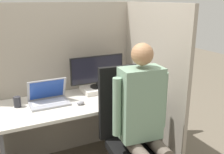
{
  "coord_description": "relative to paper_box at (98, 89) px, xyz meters",
  "views": [
    {
      "loc": [
        -0.74,
        -1.98,
        1.72
      ],
      "look_at": [
        0.32,
        0.17,
        0.99
      ],
      "focal_mm": 42.0,
      "sensor_mm": 36.0,
      "label": 1
    }
  ],
  "objects": [
    {
      "name": "cubicle_panel_back",
      "position": [
        -0.3,
        0.21,
        0.07
      ],
      "size": [
        2.01,
        0.04,
        1.68
      ],
      "color": "gray",
      "rests_on": "ground"
    },
    {
      "name": "cubicle_panel_right",
      "position": [
        0.48,
        -0.22,
        0.07
      ],
      "size": [
        0.04,
        1.32,
        1.68
      ],
      "color": "gray",
      "rests_on": "ground"
    },
    {
      "name": "desk",
      "position": [
        -0.3,
        -0.16,
        -0.2
      ],
      "size": [
        1.51,
        0.68,
        0.74
      ],
      "color": "beige",
      "rests_on": "ground"
    },
    {
      "name": "paper_box",
      "position": [
        0.0,
        0.0,
        0.0
      ],
      "size": [
        0.34,
        0.25,
        0.05
      ],
      "color": "white",
      "rests_on": "desk"
    },
    {
      "name": "monitor",
      "position": [
        0.0,
        0.0,
        0.21
      ],
      "size": [
        0.59,
        0.16,
        0.34
      ],
      "color": "black",
      "rests_on": "paper_box"
    },
    {
      "name": "laptop",
      "position": [
        -0.56,
        -0.11,
        0.02
      ],
      "size": [
        0.37,
        0.24,
        0.24
      ],
      "color": "#99999E",
      "rests_on": "desk"
    },
    {
      "name": "mouse",
      "position": [
        -0.29,
        -0.27,
        -0.01
      ],
      "size": [
        0.08,
        0.05,
        0.04
      ],
      "color": "gray",
      "rests_on": "desk"
    },
    {
      "name": "stapler",
      "position": [
        0.39,
        -0.25,
        0.0
      ],
      "size": [
        0.05,
        0.13,
        0.05
      ],
      "color": "black",
      "rests_on": "desk"
    },
    {
      "name": "carrot_toy",
      "position": [
        -0.09,
        -0.38,
        -0.01
      ],
      "size": [
        0.04,
        0.16,
        0.04
      ],
      "color": "orange",
      "rests_on": "desk"
    },
    {
      "name": "office_chair",
      "position": [
        0.01,
        -0.71,
        -0.18
      ],
      "size": [
        0.53,
        0.58,
        1.16
      ],
      "color": "black",
      "rests_on": "ground"
    },
    {
      "name": "person",
      "position": [
        0.03,
        -0.87,
        0.04
      ],
      "size": [
        0.48,
        0.44,
        1.39
      ],
      "color": "brown",
      "rests_on": "ground"
    },
    {
      "name": "coffee_mug",
      "position": [
        0.41,
        0.0,
        0.02
      ],
      "size": [
        0.08,
        0.08,
        0.08
      ],
      "color": "white",
      "rests_on": "desk"
    },
    {
      "name": "pen_cup",
      "position": [
        -0.84,
        -0.06,
        0.02
      ],
      "size": [
        0.07,
        0.07,
        0.1
      ],
      "color": "#28282D",
      "rests_on": "desk"
    }
  ]
}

